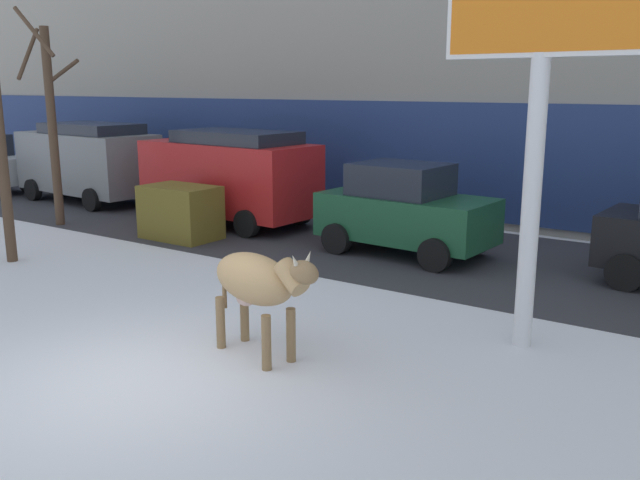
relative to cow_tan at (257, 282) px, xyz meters
name	(u,v)px	position (x,y,z in m)	size (l,w,h in m)	color
ground_plane	(128,381)	(-0.78, -1.47, -0.99)	(120.00, 120.00, 0.00)	white
road_strip	(421,252)	(-0.78, 6.27, -0.99)	(60.00, 5.60, 0.01)	#333338
cow_tan	(257,282)	(0.00, 0.00, 0.00)	(1.94, 0.90, 1.54)	tan
billboard	(544,8)	(2.67, 2.29, 3.32)	(2.53, 0.40, 5.56)	silver
car_grey_van	(88,160)	(-11.79, 6.44, 0.25)	(4.70, 2.32, 2.32)	slate
car_red_van	(229,174)	(-6.11, 6.30, 0.25)	(4.70, 2.32, 2.32)	red
car_darkgreen_hatchback	(405,210)	(-1.02, 5.93, -0.07)	(3.59, 2.08, 1.86)	#194C2D
pedestrian_near_billboard	(243,170)	(-8.32, 9.38, -0.11)	(0.36, 0.24, 1.73)	#282833
pedestrian_far_left	(443,188)	(-1.76, 9.38, -0.11)	(0.36, 0.24, 1.73)	#282833
bare_tree_right_lot	(51,117)	(-9.52, 3.76, 1.65)	(1.30, 1.28, 5.16)	#4C3828
dumpster	(181,212)	(-5.86, 4.36, -0.39)	(1.70, 1.10, 1.20)	brown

